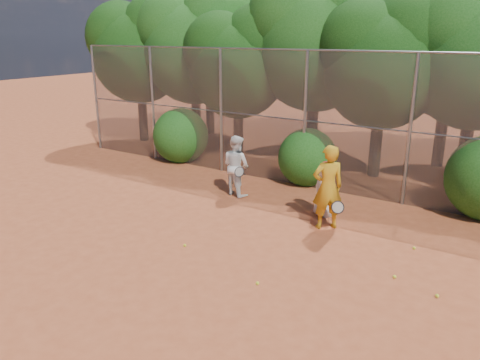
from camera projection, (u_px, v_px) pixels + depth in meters
The scene contains 20 objects.
ground at pixel (213, 276), 8.97m from camera, with size 80.00×80.00×0.00m, color #A84926.
fence_back at pixel (333, 122), 13.22m from camera, with size 20.05×0.09×4.03m.
tree_0 at pixel (140, 46), 19.11m from camera, with size 4.38×3.81×6.00m.
tree_1 at pixel (196, 41), 18.15m from camera, with size 4.64×4.03×6.35m.
tree_2 at pixel (240, 59), 16.47m from camera, with size 3.99×3.47×5.47m.
tree_3 at pixel (319, 35), 15.73m from camera, with size 4.89×4.26×6.70m.
tree_4 at pixel (386, 57), 14.15m from camera, with size 4.19×3.64×5.73m.
tree_9 at pixel (210, 35), 20.46m from camera, with size 4.83×4.20×6.62m.
tree_10 at pixel (318, 28), 17.94m from camera, with size 5.15×4.48×7.06m.
tree_11 at pixel (455, 42), 15.17m from camera, with size 4.64×4.03×6.35m.
bush_0 at pixel (181, 133), 16.82m from camera, with size 2.00×2.00×2.00m, color #174B12.
bush_1 at pixel (307, 155), 14.26m from camera, with size 1.80×1.80×1.80m, color #174B12.
player_yellow at pixel (328, 187), 10.91m from camera, with size 0.95×0.86×2.03m.
player_teen at pixel (325, 189), 11.72m from camera, with size 0.80×0.66×1.43m.
player_white at pixel (236, 166), 13.24m from camera, with size 0.97×0.84×1.73m.
ball_0 at pixel (437, 296), 8.23m from camera, with size 0.07×0.07×0.07m, color yellow.
ball_1 at pixel (395, 277), 8.88m from camera, with size 0.07×0.07×0.07m, color yellow.
ball_2 at pixel (257, 283), 8.65m from camera, with size 0.07×0.07×0.07m, color yellow.
ball_3 at pixel (185, 245), 10.18m from camera, with size 0.07×0.07×0.07m, color yellow.
ball_4 at pixel (414, 248), 10.06m from camera, with size 0.07×0.07×0.07m, color yellow.
Camera 1 is at (4.77, -6.44, 4.46)m, focal length 35.00 mm.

